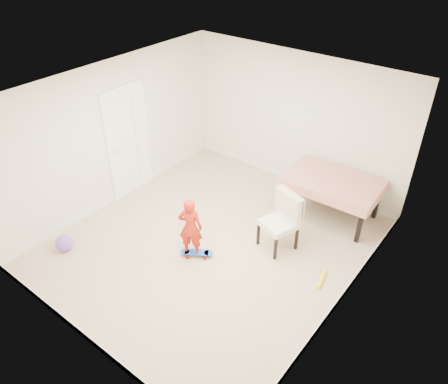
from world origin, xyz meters
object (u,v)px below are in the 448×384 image
Objects in this scene: dining_table at (330,197)px; dining_chair at (278,223)px; balloon at (65,243)px; skateboard at (197,254)px; child at (190,229)px.

dining_chair is at bearing -103.69° from dining_table.
dining_table is 5.73× the size of balloon.
child is (-0.09, -0.02, 0.48)m from skateboard.
child is 3.70× the size of balloon.
child is at bearing 161.86° from skateboard.
dining_table reaches higher than balloon.
child reaches higher than skateboard.
child reaches higher than dining_table.
dining_chair is 1.89× the size of skateboard.
child reaches higher than dining_chair.
child is at bearing 34.77° from balloon.
dining_table is at bearing -144.98° from child.
balloon is at bearing -122.63° from dining_chair.
skateboard is at bearing -118.93° from dining_table.
dining_chair reaches higher than skateboard.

